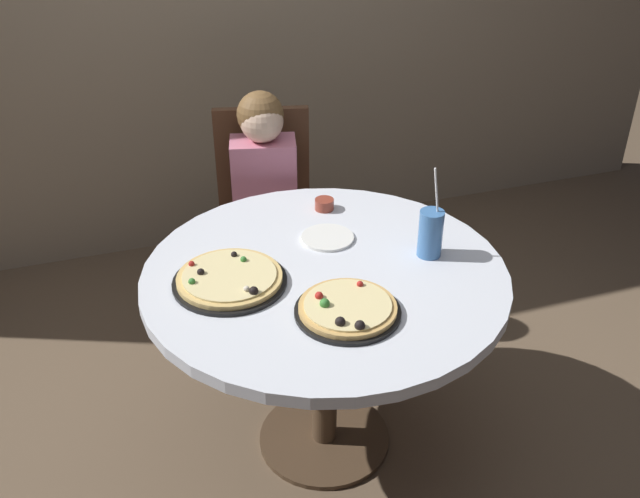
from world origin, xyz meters
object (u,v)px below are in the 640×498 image
object	(u,v)px
diner_child	(267,238)
pizza_veggie	(347,309)
plate_small	(328,238)
pizza_cheese	(230,279)
chair_wooden	(265,208)
sauce_bowl	(324,204)
soda_cup	(431,233)
dining_table	(325,297)

from	to	relation	value
diner_child	pizza_veggie	xyz separation A→B (m)	(0.00, -0.93, 0.28)
pizza_veggie	plate_small	bearing A→B (deg)	78.61
pizza_cheese	diner_child	bearing A→B (deg)	66.92
chair_wooden	plate_small	bearing A→B (deg)	-85.83
diner_child	sauce_bowl	bearing A→B (deg)	-63.84
pizza_cheese	chair_wooden	bearing A→B (deg)	69.06
chair_wooden	plate_small	size ratio (longest dim) A/B	5.28
soda_cup	sauce_bowl	world-z (taller)	soda_cup
pizza_cheese	sauce_bowl	distance (m)	0.57
dining_table	pizza_cheese	world-z (taller)	pizza_cheese
soda_cup	sauce_bowl	bearing A→B (deg)	118.64
plate_small	dining_table	bearing A→B (deg)	-111.38
soda_cup	pizza_veggie	bearing A→B (deg)	-149.11
pizza_cheese	sauce_bowl	world-z (taller)	pizza_cheese
dining_table	plate_small	size ratio (longest dim) A/B	6.47
chair_wooden	soda_cup	size ratio (longest dim) A/B	3.09
diner_child	pizza_veggie	size ratio (longest dim) A/B	3.48
sauce_bowl	chair_wooden	bearing A→B (deg)	102.83
sauce_bowl	dining_table	bearing A→B (deg)	-108.54
pizza_veggie	soda_cup	size ratio (longest dim) A/B	1.01
sauce_bowl	diner_child	bearing A→B (deg)	116.16
pizza_veggie	sauce_bowl	xyz separation A→B (m)	(0.14, 0.63, 0.00)
diner_child	pizza_cheese	xyz separation A→B (m)	(-0.28, -0.67, 0.28)
plate_small	pizza_veggie	bearing A→B (deg)	-101.39
chair_wooden	diner_child	distance (m)	0.19
pizza_cheese	plate_small	xyz separation A→B (m)	(0.37, 0.16, -0.01)
diner_child	chair_wooden	bearing A→B (deg)	77.62
dining_table	chair_wooden	size ratio (longest dim) A/B	1.23
chair_wooden	plate_small	distance (m)	0.72
diner_child	plate_small	xyz separation A→B (m)	(0.09, -0.51, 0.27)
pizza_cheese	plate_small	size ratio (longest dim) A/B	1.97
pizza_cheese	sauce_bowl	size ratio (longest dim) A/B	5.06
soda_cup	pizza_cheese	bearing A→B (deg)	176.34
dining_table	plate_small	world-z (taller)	plate_small
diner_child	pizza_cheese	bearing A→B (deg)	-113.08
pizza_veggie	soda_cup	world-z (taller)	soda_cup
pizza_veggie	pizza_cheese	distance (m)	0.39
dining_table	soda_cup	size ratio (longest dim) A/B	3.79
pizza_cheese	plate_small	bearing A→B (deg)	23.08
plate_small	soda_cup	bearing A→B (deg)	-35.49
diner_child	sauce_bowl	size ratio (longest dim) A/B	15.46
dining_table	diner_child	size ratio (longest dim) A/B	1.08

